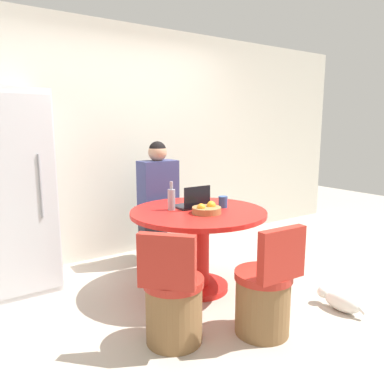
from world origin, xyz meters
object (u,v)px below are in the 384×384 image
object	(u,v)px
laptop	(192,203)
chair_near_camera	(265,297)
dining_table	(198,234)
refrigerator	(7,193)
chair_near_left_corner	(173,304)
fruit_bowl	(207,209)
person_seated	(156,198)
bottle	(171,199)
cat	(340,301)

from	to	relation	value
laptop	chair_near_camera	bearing A→B (deg)	86.98
dining_table	refrigerator	bearing A→B (deg)	145.36
chair_near_left_corner	fruit_bowl	xyz separation A→B (m)	(0.63, 0.47, 0.50)
chair_near_camera	person_seated	bearing A→B (deg)	-89.80
chair_near_left_corner	bottle	bearing A→B (deg)	-74.35
laptop	chair_near_left_corner	bearing A→B (deg)	47.88
laptop	dining_table	bearing A→B (deg)	84.26
fruit_bowl	bottle	bearing A→B (deg)	122.81
chair_near_left_corner	chair_near_camera	distance (m)	0.66
person_seated	fruit_bowl	size ratio (longest dim) A/B	5.27
chair_near_camera	person_seated	size ratio (longest dim) A/B	0.62
bottle	person_seated	bearing A→B (deg)	71.90
fruit_bowl	cat	world-z (taller)	fruit_bowl
refrigerator	fruit_bowl	world-z (taller)	refrigerator
person_seated	dining_table	bearing A→B (deg)	87.75
refrigerator	person_seated	world-z (taller)	refrigerator
fruit_bowl	chair_near_camera	bearing A→B (deg)	-92.35
refrigerator	chair_near_camera	bearing A→B (deg)	-53.68
chair_near_left_corner	fruit_bowl	size ratio (longest dim) A/B	3.28
person_seated	cat	distance (m)	2.05
refrigerator	fruit_bowl	bearing A→B (deg)	-38.54
chair_near_camera	laptop	distance (m)	1.12
chair_near_left_corner	cat	size ratio (longest dim) A/B	1.94
chair_near_left_corner	chair_near_camera	size ratio (longest dim) A/B	1.00
dining_table	chair_near_camera	xyz separation A→B (m)	(-0.04, -0.88, -0.25)
person_seated	bottle	xyz separation A→B (m)	(-0.23, -0.69, 0.12)
person_seated	fruit_bowl	distance (m)	0.97
dining_table	chair_near_camera	size ratio (longest dim) A/B	1.47
dining_table	chair_near_left_corner	world-z (taller)	chair_near_left_corner
chair_near_left_corner	cat	bearing A→B (deg)	-148.84
chair_near_left_corner	chair_near_camera	world-z (taller)	same
refrigerator	fruit_bowl	distance (m)	1.78
person_seated	laptop	xyz separation A→B (m)	(-0.02, -0.72, 0.06)
dining_table	cat	xyz separation A→B (m)	(0.72, -0.98, -0.45)
chair_near_camera	bottle	size ratio (longest dim) A/B	3.19
chair_near_camera	cat	size ratio (longest dim) A/B	1.94
chair_near_left_corner	laptop	size ratio (longest dim) A/B	2.95
laptop	bottle	distance (m)	0.21
chair_near_left_corner	cat	world-z (taller)	chair_near_left_corner
laptop	bottle	world-z (taller)	bottle
laptop	fruit_bowl	xyz separation A→B (m)	(-0.02, -0.25, -0.01)
refrigerator	cat	xyz separation A→B (m)	(2.13, -1.95, -0.82)
dining_table	person_seated	size ratio (longest dim) A/B	0.91
dining_table	chair_near_left_corner	xyz separation A→B (m)	(-0.64, -0.61, -0.25)
dining_table	bottle	bearing A→B (deg)	143.50
chair_near_left_corner	fruit_bowl	world-z (taller)	fruit_bowl
refrigerator	bottle	bearing A→B (deg)	-34.34
bottle	cat	world-z (taller)	bottle
refrigerator	cat	world-z (taller)	refrigerator
fruit_bowl	refrigerator	bearing A→B (deg)	141.46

